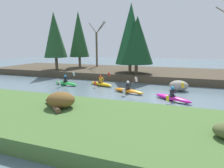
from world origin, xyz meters
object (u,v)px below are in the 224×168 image
object	(u,v)px
kayaker_trailing	(101,83)
driftwood_log	(53,105)
kayaker_middle	(129,91)
boulder_midstream	(179,86)
kayaker_far_back	(67,83)
kayaker_lead	(174,98)

from	to	relation	value
kayaker_trailing	driftwood_log	size ratio (longest dim) A/B	1.58
kayaker_middle	driftwood_log	world-z (taller)	kayaker_middle
kayaker_middle	kayaker_trailing	size ratio (longest dim) A/B	1.01
kayaker_trailing	boulder_midstream	world-z (taller)	kayaker_trailing
driftwood_log	kayaker_middle	bearing A→B (deg)	106.04
kayaker_far_back	driftwood_log	size ratio (longest dim) A/B	1.62
kayaker_middle	boulder_midstream	xyz separation A→B (m)	(3.81, 2.15, 0.24)
driftwood_log	kayaker_trailing	bearing A→B (deg)	132.65
boulder_midstream	kayaker_lead	bearing A→B (deg)	-97.63
boulder_midstream	driftwood_log	xyz separation A→B (m)	(-6.44, -8.44, 0.32)
kayaker_lead	boulder_midstream	size ratio (longest dim) A/B	1.69
kayaker_far_back	driftwood_log	xyz separation A→B (m)	(3.79, -7.27, 0.56)
kayaker_lead	driftwood_log	world-z (taller)	kayaker_lead
kayaker_trailing	kayaker_lead	bearing A→B (deg)	-1.55
kayaker_trailing	driftwood_log	xyz separation A→B (m)	(0.55, -8.16, 0.54)
kayaker_lead	kayaker_middle	bearing A→B (deg)	-166.45
kayaker_far_back	boulder_midstream	size ratio (longest dim) A/B	1.79
kayaker_lead	boulder_midstream	xyz separation A→B (m)	(0.43, 3.21, 0.24)
kayaker_trailing	boulder_midstream	xyz separation A→B (m)	(6.99, 0.27, 0.22)
kayaker_middle	kayaker_lead	bearing A→B (deg)	1.11
boulder_midstream	kayaker_far_back	bearing A→B (deg)	-173.52
kayaker_middle	boulder_midstream	size ratio (longest dim) A/B	1.77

